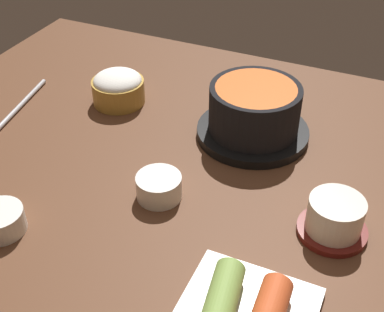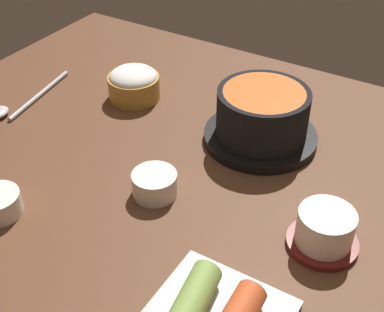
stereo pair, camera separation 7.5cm
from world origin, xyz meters
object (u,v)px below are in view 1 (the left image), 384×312
rice_bowl (118,87)px  tea_cup_with_saucer (335,218)px  banchan_cup_center (157,186)px  stone_pot (254,113)px  side_bowl_near (0,220)px

rice_bowl → tea_cup_with_saucer: size_ratio=1.02×
rice_bowl → banchan_cup_center: bearing=-48.1°
stone_pot → tea_cup_with_saucer: stone_pot is taller
tea_cup_with_saucer → rice_bowl: bearing=157.8°
rice_bowl → banchan_cup_center: size_ratio=1.45×
banchan_cup_center → stone_pot: bearing=69.1°
side_bowl_near → banchan_cup_center: bearing=42.5°
rice_bowl → side_bowl_near: size_ratio=1.46×
tea_cup_with_saucer → side_bowl_near: tea_cup_with_saucer is taller
rice_bowl → banchan_cup_center: 26.51cm
stone_pot → side_bowl_near: bearing=-124.2°
stone_pot → rice_bowl: stone_pot is taller
banchan_cup_center → tea_cup_with_saucer: bearing=6.7°
stone_pot → rice_bowl: (-25.07, 0.37, -1.39)cm
stone_pot → rice_bowl: size_ratio=1.96×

